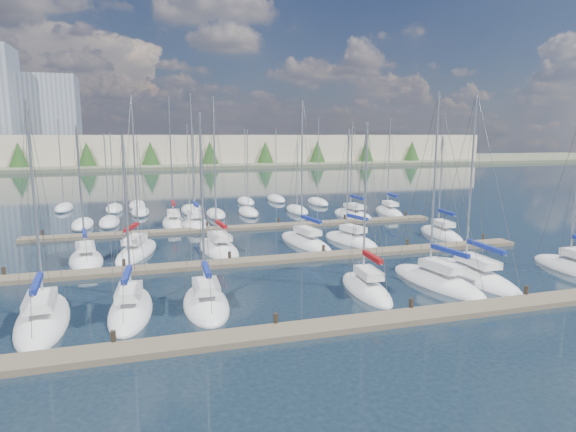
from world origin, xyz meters
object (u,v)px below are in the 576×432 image
object	(u,v)px
sailboat_a	(43,319)
sailboat_f	(472,275)
sailboat_i	(137,252)
sailboat_m	(441,234)
sailboat_d	(366,289)
sailboat_j	(219,248)
sailboat_n	(174,222)
sailboat_l	(351,240)
sailboat_r	(389,212)
sailboat_h	(86,260)
sailboat_g	(576,268)
sailboat_c	(206,303)
sailboat_e	(437,281)
sailboat_q	(353,215)
sailboat_b	(131,309)
sailboat_o	(195,224)
sailboat_k	(305,242)

from	to	relation	value
sailboat_a	sailboat_f	distance (m)	27.64
sailboat_i	sailboat_m	distance (m)	29.27
sailboat_d	sailboat_j	world-z (taller)	sailboat_j
sailboat_n	sailboat_j	world-z (taller)	sailboat_n
sailboat_l	sailboat_r	world-z (taller)	sailboat_r
sailboat_h	sailboat_r	size ratio (longest dim) A/B	0.90
sailboat_r	sailboat_g	distance (m)	27.92
sailboat_n	sailboat_r	bearing A→B (deg)	0.97
sailboat_d	sailboat_j	distance (m)	15.82
sailboat_c	sailboat_d	xyz separation A→B (m)	(10.28, -0.24, 0.01)
sailboat_h	sailboat_n	world-z (taller)	sailboat_n
sailboat_e	sailboat_j	xyz separation A→B (m)	(-12.82, 13.79, -0.00)
sailboat_j	sailboat_l	bearing A→B (deg)	-6.06
sailboat_g	sailboat_i	distance (m)	34.84
sailboat_n	sailboat_d	bearing A→B (deg)	-67.91
sailboat_l	sailboat_j	distance (m)	12.48
sailboat_a	sailboat_m	distance (m)	36.52
sailboat_a	sailboat_g	distance (m)	36.21
sailboat_m	sailboat_q	bearing A→B (deg)	111.26
sailboat_e	sailboat_h	bearing A→B (deg)	143.54
sailboat_n	sailboat_i	xyz separation A→B (m)	(-3.89, -13.36, -0.00)
sailboat_i	sailboat_a	bearing A→B (deg)	-92.34
sailboat_c	sailboat_f	world-z (taller)	sailboat_f
sailboat_c	sailboat_g	world-z (taller)	sailboat_g
sailboat_l	sailboat_b	bearing A→B (deg)	-160.57
sailboat_r	sailboat_n	distance (m)	27.13
sailboat_e	sailboat_n	world-z (taller)	sailboat_n
sailboat_h	sailboat_o	size ratio (longest dim) A/B	0.76
sailboat_r	sailboat_b	bearing A→B (deg)	-131.60
sailboat_e	sailboat_h	xyz separation A→B (m)	(-23.54, 12.94, -0.00)
sailboat_e	sailboat_c	size ratio (longest dim) A/B	1.13
sailboat_k	sailboat_i	world-z (taller)	sailboat_i
sailboat_r	sailboat_g	size ratio (longest dim) A/B	0.97
sailboat_f	sailboat_j	distance (m)	20.86
sailboat_e	sailboat_g	bearing A→B (deg)	-9.11
sailboat_m	sailboat_f	xyz separation A→B (m)	(-6.33, -13.13, -0.00)
sailboat_k	sailboat_r	xyz separation A→B (m)	(16.06, 13.66, 0.01)
sailboat_a	sailboat_o	xyz separation A→B (m)	(10.89, 26.24, 0.01)
sailboat_b	sailboat_r	size ratio (longest dim) A/B	0.84
sailboat_e	sailboat_b	size ratio (longest dim) A/B	1.26
sailboat_a	sailboat_q	world-z (taller)	sailboat_a
sailboat_l	sailboat_i	bearing A→B (deg)	162.17
sailboat_b	sailboat_g	world-z (taller)	sailboat_g
sailboat_e	sailboat_h	size ratio (longest dim) A/B	1.17
sailboat_m	sailboat_n	bearing A→B (deg)	156.25
sailboat_g	sailboat_c	bearing A→B (deg)	-178.93
sailboat_e	sailboat_n	bearing A→B (deg)	111.79
sailboat_k	sailboat_n	world-z (taller)	sailboat_n
sailboat_b	sailboat_f	distance (m)	23.11
sailboat_b	sailboat_a	world-z (taller)	sailboat_a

